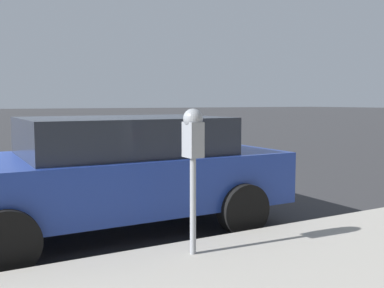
% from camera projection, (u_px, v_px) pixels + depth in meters
% --- Properties ---
extents(ground_plane, '(220.00, 220.00, 0.00)m').
position_uv_depth(ground_plane, '(48.00, 219.00, 6.24)').
color(ground_plane, '#333335').
extents(parking_meter, '(0.21, 0.19, 1.42)m').
position_uv_depth(parking_meter, '(193.00, 144.00, 4.29)').
color(parking_meter, gray).
rests_on(parking_meter, sidewalk).
extents(car_blue, '(2.17, 4.33, 1.43)m').
position_uv_depth(car_blue, '(114.00, 170.00, 5.63)').
color(car_blue, navy).
rests_on(car_blue, ground_plane).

